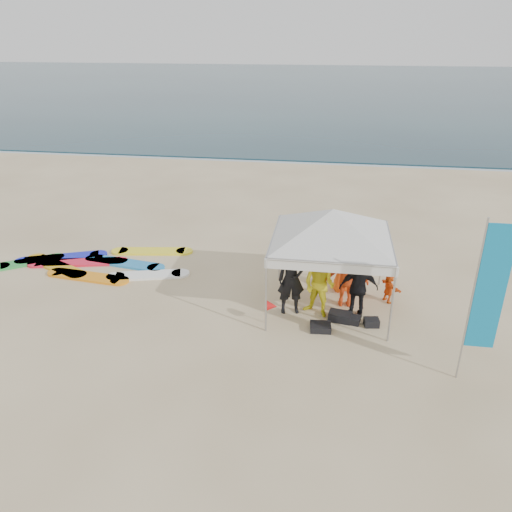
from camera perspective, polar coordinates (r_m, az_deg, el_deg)
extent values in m
plane|color=beige|center=(11.53, -2.59, -10.73)|extent=(120.00, 120.00, 0.00)
cube|color=#0C2633|center=(69.57, 7.60, 18.76)|extent=(160.00, 84.00, 0.08)
cube|color=silver|center=(28.29, 4.72, 10.77)|extent=(160.00, 1.20, 0.01)
imported|color=black|center=(12.54, 4.07, -2.60)|extent=(0.78, 0.61, 1.90)
imported|color=yellow|center=(12.53, 7.23, -3.26)|extent=(1.03, 0.94, 1.71)
imported|color=red|center=(13.08, 10.34, -1.96)|extent=(1.21, 0.75, 1.82)
imported|color=black|center=(12.63, 11.65, -3.56)|extent=(0.97, 0.45, 1.63)
imported|color=#FF5C16|center=(13.83, 10.03, -0.86)|extent=(0.95, 0.85, 1.63)
imported|color=#EF5A15|center=(13.69, 14.95, -3.50)|extent=(0.61, 0.79, 0.84)
cylinder|color=#A5A5A8|center=(14.28, 2.71, 0.97)|extent=(0.05, 0.05, 1.92)
cylinder|color=#A5A5A8|center=(14.30, 14.25, 0.24)|extent=(0.05, 0.05, 1.92)
cylinder|color=#A5A5A8|center=(11.71, 1.14, -4.57)|extent=(0.05, 0.05, 1.92)
cylinder|color=#A5A5A8|center=(11.73, 15.28, -5.46)|extent=(0.05, 0.05, 1.92)
cube|color=silver|center=(11.25, 8.46, -1.32)|extent=(2.98, 0.02, 0.24)
cube|color=silver|center=(13.90, 8.70, 3.77)|extent=(2.98, 0.02, 0.24)
cube|color=silver|center=(12.63, 2.06, 1.90)|extent=(0.02, 2.98, 0.24)
cube|color=silver|center=(12.66, 15.11, 1.07)|extent=(0.02, 2.98, 0.24)
pyramid|color=silver|center=(12.25, 8.85, 5.32)|extent=(4.07, 4.07, 0.77)
cylinder|color=#A5A5A8|center=(10.61, 23.36, -5.00)|extent=(0.04, 0.04, 3.56)
cube|color=#0B7DB5|center=(10.54, 25.24, -3.37)|extent=(0.56, 0.03, 2.64)
cylinder|color=#A5A5A8|center=(12.33, 1.20, -6.49)|extent=(0.02, 0.02, 0.60)
cone|color=red|center=(12.22, 1.77, -5.74)|extent=(0.28, 0.28, 0.28)
cube|color=black|center=(12.72, 9.58, -6.83)|extent=(0.61, 0.45, 0.22)
cube|color=black|center=(12.68, 10.74, -7.12)|extent=(0.51, 0.39, 0.18)
cube|color=black|center=(12.28, 7.38, -8.06)|extent=(0.53, 0.44, 0.16)
cube|color=black|center=(12.65, 13.06, -7.40)|extent=(0.40, 0.31, 0.20)
cube|color=gold|center=(16.46, -21.87, -1.09)|extent=(2.13, 1.44, 0.07)
cube|color=green|center=(17.09, -24.54, -0.63)|extent=(1.62, 1.35, 0.07)
cube|color=orange|center=(15.45, -18.68, -2.25)|extent=(2.13, 0.77, 0.07)
cube|color=#1821CF|center=(17.01, -21.34, -0.18)|extent=(2.31, 1.36, 0.07)
cube|color=#EF1C3A|center=(16.49, -19.67, -0.70)|extent=(2.58, 1.09, 0.07)
cube|color=#2684CB|center=(16.01, -14.81, -0.79)|extent=(2.25, 0.89, 0.07)
cube|color=white|center=(15.07, -12.22, -2.16)|extent=(1.97, 1.03, 0.07)
cube|color=yellow|center=(16.66, -11.79, 0.53)|extent=(2.17, 0.85, 0.07)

